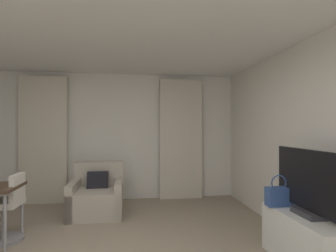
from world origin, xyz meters
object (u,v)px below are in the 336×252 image
Objects in this scene: handbag_primary at (279,196)px; armchair at (97,197)px; desk_chair at (7,211)px; tv_flatscreen at (309,184)px; tv_console at (307,242)px.

armchair is at bearing 142.01° from handbag_primary.
desk_chair is 0.81× the size of tv_flatscreen.
desk_chair is 3.47m from handbag_primary.
tv_console is at bearing -18.90° from desk_chair.
tv_flatscreen is (3.47, -1.21, 0.50)m from desk_chair.
armchair is 0.80× the size of tv_console.
armchair is 3.26m from tv_console.
armchair is 3.33m from tv_flatscreen.
armchair is at bearing 138.20° from tv_console.
handbag_primary is at bearing -13.80° from desk_chair.
tv_console is at bearing -41.80° from armchair.
armchair is at bearing 137.90° from tv_flatscreen.
tv_console is 3.00× the size of handbag_primary.
armchair reaches higher than tv_console.
handbag_primary reaches higher than desk_chair.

